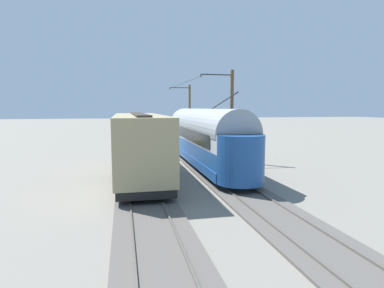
% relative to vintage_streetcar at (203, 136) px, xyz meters
% --- Properties ---
extents(ground_plane, '(220.00, 220.00, 0.00)m').
position_rel_vintage_streetcar_xyz_m(ground_plane, '(2.49, -2.42, -2.26)').
color(ground_plane, gray).
extents(track_streetcar_siding, '(2.80, 80.00, 0.18)m').
position_rel_vintage_streetcar_xyz_m(track_streetcar_siding, '(-0.00, -2.74, -2.21)').
color(track_streetcar_siding, '#56514C').
rests_on(track_streetcar_siding, ground).
extents(track_adjacent_siding, '(2.80, 80.00, 0.18)m').
position_rel_vintage_streetcar_xyz_m(track_adjacent_siding, '(4.98, -2.74, -2.21)').
color(track_adjacent_siding, '#56514C').
rests_on(track_adjacent_siding, ground).
extents(vintage_streetcar, '(2.65, 17.90, 5.04)m').
position_rel_vintage_streetcar_xyz_m(vintage_streetcar, '(0.00, 0.00, 0.00)').
color(vintage_streetcar, '#1E4C93').
rests_on(vintage_streetcar, ground).
extents(coach_adjacent, '(2.96, 12.99, 3.85)m').
position_rel_vintage_streetcar_xyz_m(coach_adjacent, '(4.98, 3.02, -0.10)').
color(coach_adjacent, tan).
rests_on(coach_adjacent, ground).
extents(catenary_pole_foreground, '(2.81, 0.28, 7.34)m').
position_rel_vintage_streetcar_xyz_m(catenary_pole_foreground, '(-2.52, -17.37, 1.57)').
color(catenary_pole_foreground, brown).
rests_on(catenary_pole_foreground, ground).
extents(catenary_pole_mid_near, '(2.81, 0.28, 7.34)m').
position_rel_vintage_streetcar_xyz_m(catenary_pole_mid_near, '(-2.52, -1.03, 1.57)').
color(catenary_pole_mid_near, brown).
rests_on(catenary_pole_mid_near, ground).
extents(overhead_wire_run, '(2.60, 20.34, 0.18)m').
position_rel_vintage_streetcar_xyz_m(overhead_wire_run, '(-0.10, -9.82, 4.54)').
color(overhead_wire_run, black).
rests_on(overhead_wire_run, ground).
extents(track_end_bumper, '(1.80, 0.60, 0.80)m').
position_rel_vintage_streetcar_xyz_m(track_end_bumper, '(4.98, -10.86, -1.86)').
color(track_end_bumper, '#B2A519').
rests_on(track_end_bumper, ground).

